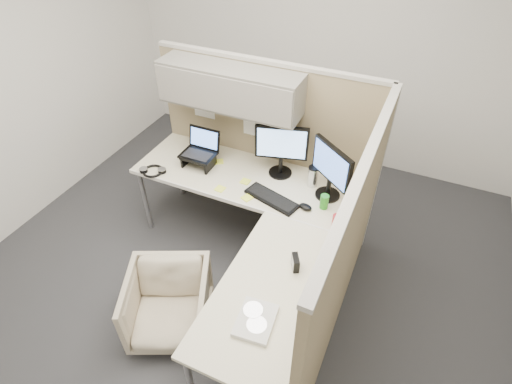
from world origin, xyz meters
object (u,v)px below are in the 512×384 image
at_px(desk, 252,218).
at_px(monitor_left, 281,147).
at_px(office_chair, 169,302).
at_px(keyboard, 272,199).

distance_m(desk, monitor_left, 0.65).
distance_m(desk, office_chair, 0.88).
bearing_deg(keyboard, monitor_left, 116.73).
height_order(monitor_left, keyboard, monitor_left).
relative_size(office_chair, monitor_left, 1.30).
relative_size(office_chair, keyboard, 1.33).
relative_size(monitor_left, keyboard, 1.02).
xyz_separation_m(office_chair, monitor_left, (0.36, 1.28, 0.70)).
relative_size(desk, monitor_left, 4.29).
height_order(office_chair, monitor_left, monitor_left).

